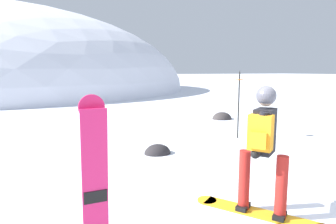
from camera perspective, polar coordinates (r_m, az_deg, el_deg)
The scene contains 5 objects.
snowboarder_main at distance 4.00m, azimuth 17.87°, elevation -6.65°, with size 1.16×1.56×1.71m.
spare_snowboard at distance 3.35m, azimuth -14.00°, elevation -10.72°, with size 0.28×0.15×1.66m.
piste_marker_near at distance 8.52m, azimuth 13.49°, elevation 2.31°, with size 0.20×0.20×1.92m.
rock_dark at distance 11.92m, azimuth 10.36°, elevation -1.34°, with size 0.79×0.67×0.56m.
rock_mid at distance 6.91m, azimuth -2.04°, elevation -8.00°, with size 0.62×0.53×0.44m.
Camera 1 is at (-2.57, -2.54, 1.90)m, focal length 31.60 mm.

